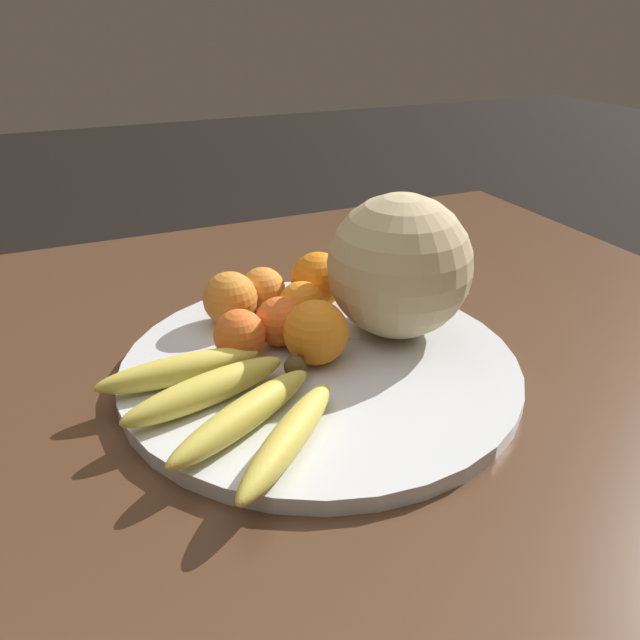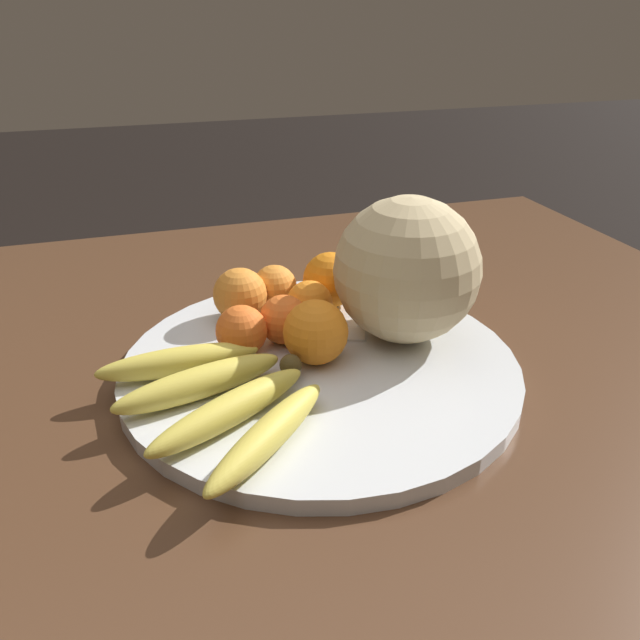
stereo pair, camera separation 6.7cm
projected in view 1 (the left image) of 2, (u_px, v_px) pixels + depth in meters
The scene contains 12 objects.
kitchen_table at pixel (319, 454), 0.71m from camera, with size 1.29×1.17×0.72m.
fruit_bowl at pixel (320, 366), 0.70m from camera, with size 0.44×0.44×0.02m.
melon at pixel (399, 266), 0.72m from camera, with size 0.17×0.17×0.17m.
banana_bunch at pixel (228, 401), 0.59m from camera, with size 0.22×0.24×0.03m.
orange_front_left at pixel (230, 299), 0.76m from camera, with size 0.07×0.07×0.07m.
orange_front_right at pixel (318, 279), 0.81m from camera, with size 0.07×0.07×0.07m.
orange_mid_center at pixel (302, 305), 0.76m from camera, with size 0.06×0.06×0.06m.
orange_back_left at pixel (316, 332), 0.68m from camera, with size 0.07×0.07×0.07m.
orange_back_right at pixel (240, 335), 0.69m from camera, with size 0.06×0.06×0.06m.
orange_top_small at pixel (280, 322), 0.72m from camera, with size 0.06×0.06×0.06m.
orange_side_extra at pixel (266, 289), 0.80m from camera, with size 0.06×0.06×0.06m.
produce_tag at pixel (322, 333), 0.75m from camera, with size 0.10×0.06×0.00m.
Camera 1 is at (-0.23, -0.51, 1.09)m, focal length 35.00 mm.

